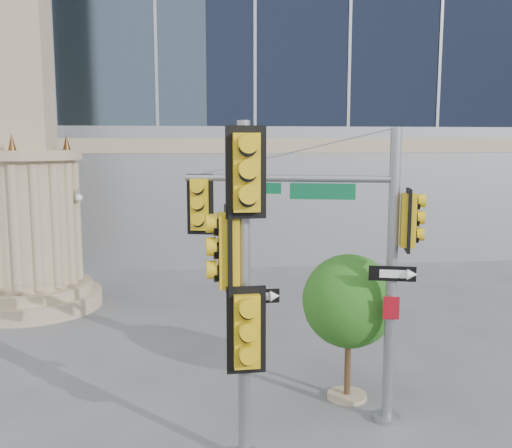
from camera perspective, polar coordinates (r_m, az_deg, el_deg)
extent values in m
plane|color=#545456|center=(11.29, -0.83, -20.04)|extent=(120.00, 120.00, 0.00)
cylinder|color=tan|center=(20.14, -21.43, -7.05)|extent=(4.40, 4.40, 0.50)
cylinder|color=tan|center=(20.04, -21.49, -5.94)|extent=(3.80, 3.80, 0.30)
cylinder|color=tan|center=(19.65, -21.82, 0.16)|extent=(3.00, 3.00, 4.00)
cylinder|color=tan|center=(19.49, -22.15, 6.43)|extent=(3.50, 3.50, 0.30)
cone|color=#472D14|center=(19.21, -18.43, 7.79)|extent=(0.24, 0.24, 0.50)
cylinder|color=slate|center=(11.92, 12.93, -18.35)|extent=(0.52, 0.52, 0.11)
cylinder|color=slate|center=(10.98, 13.39, -5.41)|extent=(0.21, 0.21, 5.60)
cylinder|color=slate|center=(10.70, 3.18, 4.57)|extent=(3.81, 1.20, 0.13)
cube|color=#0A5B32|center=(10.66, 6.66, 3.26)|extent=(1.18, 0.37, 0.30)
cube|color=gold|center=(11.02, -5.59, 1.97)|extent=(0.57, 0.39, 1.17)
cube|color=gold|center=(10.81, 14.97, 0.36)|extent=(0.39, 0.57, 1.17)
cube|color=black|center=(10.82, 13.48, -4.85)|extent=(0.83, 0.26, 0.28)
cube|color=maroon|center=(10.99, 13.36, -8.17)|extent=(0.30, 0.11, 0.43)
cylinder|color=slate|center=(9.31, -1.21, -7.41)|extent=(0.20, 0.20, 5.68)
cube|color=gold|center=(8.73, -1.03, 5.18)|extent=(0.63, 0.33, 1.42)
cube|color=gold|center=(9.10, -2.79, -2.64)|extent=(0.33, 0.63, 1.42)
cube|color=gold|center=(9.20, -0.99, -10.55)|extent=(0.63, 0.33, 1.42)
cube|color=black|center=(9.19, 0.18, -7.25)|extent=(0.70, 0.05, 0.23)
cylinder|color=tan|center=(12.69, 9.07, -16.60)|extent=(0.83, 0.83, 0.09)
cylinder|color=#382314|center=(12.38, 9.15, -13.32)|extent=(0.13, 0.13, 1.65)
sphere|color=#275413|center=(11.97, 9.29, -7.59)|extent=(1.93, 1.93, 1.93)
sphere|color=#275413|center=(12.38, 10.80, -8.42)|extent=(1.19, 1.19, 1.19)
sphere|color=#275413|center=(11.74, 8.08, -9.05)|extent=(1.01, 1.01, 1.01)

